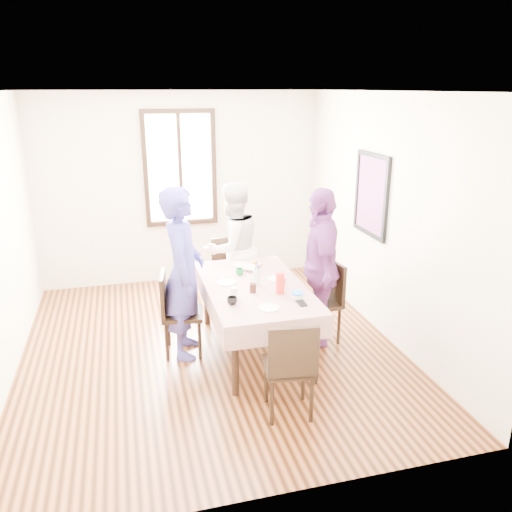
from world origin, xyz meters
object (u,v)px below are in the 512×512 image
at_px(chair_near, 289,366).
at_px(person_far, 232,248).
at_px(dining_table, 255,319).
at_px(chair_right, 319,303).
at_px(chair_left, 183,313).
at_px(person_right, 319,267).
at_px(chair_far, 232,275).
at_px(person_left, 183,273).

bearing_deg(chair_near, person_far, 97.96).
xyz_separation_m(dining_table, chair_right, (0.75, 0.05, 0.08)).
xyz_separation_m(chair_left, chair_right, (1.50, -0.11, 0.00)).
distance_m(chair_left, chair_right, 1.50).
bearing_deg(person_right, chair_right, 104.03).
distance_m(chair_right, chair_near, 1.42).
xyz_separation_m(chair_far, chair_near, (0.00, -2.31, 0.00)).
bearing_deg(person_right, chair_far, -132.46).
xyz_separation_m(chair_left, person_left, (0.02, 0.00, 0.45)).
bearing_deg(person_far, chair_near, 65.33).
height_order(dining_table, chair_right, chair_right).
relative_size(person_left, person_right, 1.03).
relative_size(chair_right, chair_far, 1.00).
bearing_deg(dining_table, person_far, 90.00).
bearing_deg(person_left, person_right, -82.52).
distance_m(chair_left, chair_near, 1.51).
bearing_deg(chair_near, person_right, 66.81).
distance_m(chair_near, person_left, 1.57).
xyz_separation_m(chair_near, person_left, (-0.73, 1.31, 0.45)).
distance_m(dining_table, chair_far, 1.16).
height_order(person_far, person_right, person_right).
distance_m(dining_table, chair_right, 0.76).
relative_size(dining_table, chair_far, 1.85).
distance_m(chair_far, chair_near, 2.31).
height_order(chair_right, person_left, person_left).
bearing_deg(person_left, person_far, -25.18).
xyz_separation_m(dining_table, person_right, (0.73, 0.05, 0.50)).
distance_m(chair_left, person_far, 1.29).
relative_size(person_far, person_right, 0.95).
bearing_deg(person_far, person_right, 99.34).
height_order(chair_far, person_far, person_far).
xyz_separation_m(chair_right, person_far, (-0.75, 1.08, 0.37)).
height_order(dining_table, person_right, person_right).
height_order(chair_left, chair_far, same).
height_order(chair_right, chair_far, same).
relative_size(chair_left, person_right, 0.52).
bearing_deg(person_left, chair_left, 101.59).
relative_size(person_left, person_far, 1.09).
xyz_separation_m(chair_right, chair_far, (-0.75, 1.10, 0.00)).
bearing_deg(person_right, dining_table, -71.85).
relative_size(chair_left, chair_right, 1.00).
xyz_separation_m(dining_table, chair_left, (-0.75, 0.16, 0.08)).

